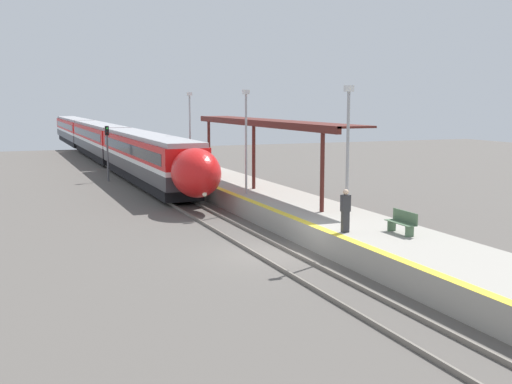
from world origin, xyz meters
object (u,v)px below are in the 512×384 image
(platform_bench, at_px, (402,222))
(railway_signal, at_px, (107,147))
(lamppost_near, at_px, (348,149))
(lamppost_far, at_px, (190,127))
(lamppost_mid, at_px, (246,135))
(person_waiting, at_px, (345,210))
(train, at_px, (101,139))

(platform_bench, relative_size, railway_signal, 0.38)
(lamppost_near, height_order, lamppost_far, same)
(railway_signal, distance_m, lamppost_mid, 17.47)
(person_waiting, xyz_separation_m, railway_signal, (-4.69, 27.82, 0.69))
(lamppost_near, bearing_deg, train, 93.22)
(platform_bench, height_order, railway_signal, railway_signal)
(railway_signal, relative_size, lamppost_near, 0.74)
(train, height_order, lamppost_mid, lamppost_mid)
(railway_signal, height_order, lamppost_mid, lamppost_mid)
(railway_signal, bearing_deg, lamppost_far, -50.04)
(lamppost_mid, bearing_deg, train, 94.22)
(lamppost_near, relative_size, lamppost_far, 1.00)
(lamppost_near, bearing_deg, lamppost_far, 90.00)
(train, bearing_deg, platform_bench, -84.75)
(lamppost_near, bearing_deg, railway_signal, 99.93)
(lamppost_near, height_order, lamppost_mid, same)
(lamppost_far, bearing_deg, lamppost_near, -90.00)
(platform_bench, distance_m, railway_signal, 29.65)
(platform_bench, relative_size, lamppost_near, 0.28)
(train, distance_m, railway_signal, 18.33)
(train, relative_size, lamppost_far, 12.67)
(lamppost_mid, height_order, lamppost_far, same)
(platform_bench, bearing_deg, lamppost_near, 144.42)
(railway_signal, bearing_deg, lamppost_near, -80.07)
(lamppost_near, xyz_separation_m, lamppost_far, (0.00, 21.86, 0.00))
(person_waiting, xyz_separation_m, lamppost_mid, (0.15, 11.11, 2.35))
(person_waiting, distance_m, railway_signal, 28.22)
(railway_signal, relative_size, lamppost_far, 0.74)
(train, height_order, lamppost_near, lamppost_near)
(platform_bench, relative_size, person_waiting, 0.93)
(person_waiting, distance_m, lamppost_far, 22.16)
(person_waiting, height_order, lamppost_far, lamppost_far)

